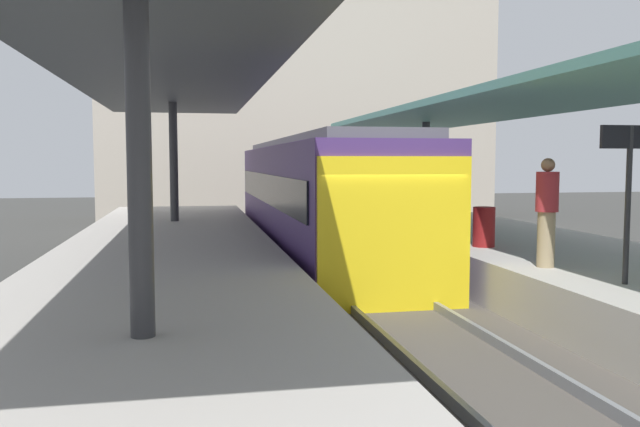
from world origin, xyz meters
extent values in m
plane|color=#383835|center=(0.00, 0.00, 0.00)|extent=(80.00, 80.00, 0.00)
cube|color=#ADA8A0|center=(-3.80, 0.00, 0.50)|extent=(4.40, 28.00, 1.00)
cube|color=#ADA8A0|center=(3.80, 0.00, 0.50)|extent=(4.40, 28.00, 1.00)
cube|color=#4C4742|center=(0.00, 0.00, 0.10)|extent=(3.20, 28.00, 0.20)
cube|color=slate|center=(-0.72, 0.00, 0.27)|extent=(0.08, 28.00, 0.14)
cube|color=slate|center=(0.72, 0.00, 0.27)|extent=(0.08, 28.00, 0.14)
cube|color=#472D6B|center=(0.00, 5.94, 1.65)|extent=(2.70, 14.00, 2.90)
cube|color=yellow|center=(0.00, -1.10, 1.50)|extent=(2.65, 0.08, 2.60)
cube|color=black|center=(-1.37, 5.94, 2.00)|extent=(0.04, 12.88, 0.76)
cube|color=black|center=(1.37, 5.94, 2.00)|extent=(0.04, 12.88, 0.76)
cube|color=#515156|center=(0.00, 5.94, 3.20)|extent=(2.16, 13.30, 0.20)
cylinder|color=#333335|center=(-3.80, -4.90, 2.70)|extent=(0.24, 0.24, 3.39)
cylinder|color=#333335|center=(-3.80, 7.70, 2.70)|extent=(0.24, 0.24, 3.39)
cube|color=#3D4247|center=(-3.80, 1.40, 4.47)|extent=(4.18, 21.00, 0.16)
cylinder|color=#333335|center=(3.80, 7.70, 2.46)|extent=(0.24, 0.24, 2.92)
cube|color=slate|center=(3.80, 1.40, 4.00)|extent=(4.18, 21.00, 0.16)
cylinder|color=#262628|center=(2.63, -3.40, 2.10)|extent=(0.08, 0.08, 2.20)
cube|color=black|center=(2.63, -3.40, 3.05)|extent=(0.90, 0.06, 0.32)
cylinder|color=maroon|center=(2.45, 0.72, 1.40)|extent=(0.44, 0.44, 0.80)
cylinder|color=#998460|center=(2.32, -1.83, 1.45)|extent=(0.28, 0.28, 0.90)
cylinder|color=maroon|center=(2.32, -1.83, 2.23)|extent=(0.36, 0.36, 0.64)
sphere|color=#936B4C|center=(2.32, -1.83, 2.66)|extent=(0.22, 0.22, 0.22)
cube|color=#A89E8E|center=(1.72, 20.00, 5.50)|extent=(18.00, 6.00, 11.00)
camera|label=1|loc=(-3.31, -11.37, 2.71)|focal=36.45mm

